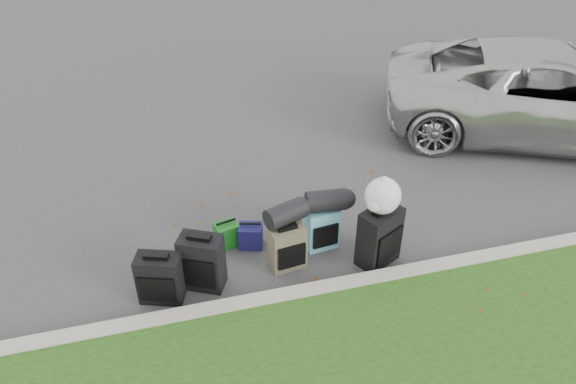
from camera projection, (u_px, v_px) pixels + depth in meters
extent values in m
plane|color=#383535|center=(300.00, 237.00, 6.77)|extent=(120.00, 120.00, 0.00)
cube|color=#9E937F|center=(326.00, 290.00, 5.94)|extent=(120.00, 0.18, 0.15)
imported|color=#B7B7B2|center=(550.00, 92.00, 8.50)|extent=(5.39, 4.08, 1.36)
cube|color=black|center=(160.00, 278.00, 5.80)|extent=(0.51, 0.38, 0.56)
cube|color=black|center=(202.00, 262.00, 5.94)|extent=(0.52, 0.44, 0.65)
cube|color=#46402E|center=(287.00, 247.00, 6.22)|extent=(0.41, 0.29, 0.53)
cube|color=#5290AE|center=(321.00, 228.00, 6.49)|extent=(0.39, 0.26, 0.53)
cube|color=black|center=(379.00, 237.00, 6.23)|extent=(0.55, 0.47, 0.71)
cube|color=#19731D|center=(227.00, 234.00, 6.58)|extent=(0.30, 0.26, 0.30)
cube|color=#181751|center=(251.00, 236.00, 6.56)|extent=(0.32, 0.28, 0.29)
cylinder|color=black|center=(286.00, 214.00, 6.08)|extent=(0.50, 0.38, 0.24)
cylinder|color=black|center=(326.00, 201.00, 6.27)|extent=(0.47, 0.29, 0.25)
sphere|color=white|center=(383.00, 196.00, 5.92)|extent=(0.39, 0.39, 0.39)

